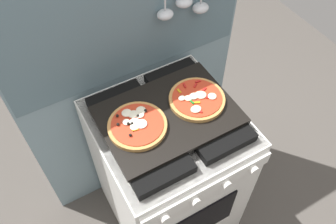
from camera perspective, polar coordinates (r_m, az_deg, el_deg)
name	(u,v)px	position (r m, az deg, el deg)	size (l,w,h in m)	color
ground_plane	(168,207)	(2.20, 0.00, -15.17)	(4.00, 4.00, 0.00)	#4C4742
kitchen_backsplash	(134,82)	(1.70, -5.48, 4.85)	(1.10, 0.09, 1.55)	#7A939E
stove	(168,171)	(1.79, 0.03, -9.52)	(0.60, 0.64, 0.90)	white
baking_tray	(168,115)	(1.41, 0.00, -0.45)	(0.54, 0.38, 0.02)	black
pizza_left	(137,125)	(1.36, -5.00, -2.13)	(0.23, 0.23, 0.03)	#C18947
pizza_right	(197,99)	(1.44, 4.77, 2.05)	(0.23, 0.23, 0.03)	#C18947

